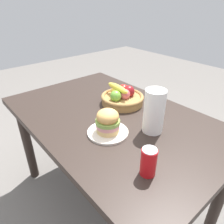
{
  "coord_description": "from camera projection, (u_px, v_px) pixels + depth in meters",
  "views": [
    {
      "loc": [
        0.86,
        -0.72,
        1.4
      ],
      "look_at": [
        0.05,
        -0.04,
        0.81
      ],
      "focal_mm": 33.5,
      "sensor_mm": 36.0,
      "label": 1
    }
  ],
  "objects": [
    {
      "name": "dining_table",
      "position": [
        112.0,
        129.0,
        1.34
      ],
      "size": [
        1.4,
        0.9,
        0.75
      ],
      "color": "#2D231E",
      "rests_on": "ground_plane"
    },
    {
      "name": "sandwich",
      "position": [
        108.0,
        121.0,
        1.09
      ],
      "size": [
        0.13,
        0.13,
        0.13
      ],
      "color": "#E5BC75",
      "rests_on": "plate"
    },
    {
      "name": "plate",
      "position": [
        108.0,
        132.0,
        1.12
      ],
      "size": [
        0.22,
        0.22,
        0.01
      ],
      "primitive_type": "cylinder",
      "color": "silver",
      "rests_on": "dining_table"
    },
    {
      "name": "paper_towel_roll",
      "position": [
        154.0,
        111.0,
        1.09
      ],
      "size": [
        0.11,
        0.11,
        0.24
      ],
      "primitive_type": "cylinder",
      "color": "white",
      "rests_on": "dining_table"
    },
    {
      "name": "ground_plane",
      "position": [
        112.0,
        197.0,
        1.66
      ],
      "size": [
        8.0,
        8.0,
        0.0
      ],
      "primitive_type": "plane",
      "color": "slate"
    },
    {
      "name": "fruit_basket",
      "position": [
        122.0,
        97.0,
        1.41
      ],
      "size": [
        0.29,
        0.29,
        0.14
      ],
      "color": "#9E7542",
      "rests_on": "dining_table"
    },
    {
      "name": "soda_can",
      "position": [
        149.0,
        162.0,
        0.84
      ],
      "size": [
        0.07,
        0.07,
        0.13
      ],
      "color": "red",
      "rests_on": "dining_table"
    }
  ]
}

